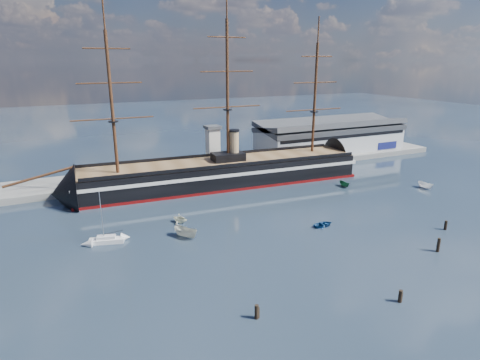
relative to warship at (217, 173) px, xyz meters
name	(u,v)px	position (x,y,z in m)	size (l,w,h in m)	color
ground	(247,205)	(0.65, -20.00, -4.04)	(600.00, 600.00, 0.00)	#192635
quay	(228,170)	(10.65, 16.00, -4.04)	(180.00, 18.00, 2.00)	slate
warehouse	(330,136)	(58.65, 20.00, 3.95)	(63.00, 21.00, 11.60)	#B7BABC
quay_tower	(213,147)	(3.65, 13.00, 5.72)	(5.00, 5.00, 15.00)	silver
warship	(217,173)	(0.00, 0.00, 0.00)	(113.32, 21.36, 53.94)	black
sailboat	(106,240)	(-37.69, -28.91, -3.29)	(7.69, 4.06, 11.81)	silver
motorboat_a	(186,238)	(-21.12, -33.66, -4.04)	(7.57, 2.78, 3.03)	beige
motorboat_b	(323,226)	(10.79, -41.46, -4.04)	(3.16, 1.27, 1.48)	navy
motorboat_c	(344,187)	(35.71, -18.41, -4.04)	(5.15, 1.89, 2.06)	#195031
motorboat_d	(180,223)	(-19.81, -24.65, -4.04)	(6.84, 2.96, 2.51)	silver
motorboat_f	(425,189)	(57.39, -30.41, -4.04)	(6.24, 2.29, 2.49)	white
piling_near_left	(256,319)	(-20.21, -66.63, -4.04)	(0.64, 0.64, 3.10)	black
piling_near_mid	(400,302)	(3.27, -72.65, -4.04)	(0.64, 0.64, 2.89)	black
piling_near_right	(437,252)	(24.39, -62.41, -4.04)	(0.64, 0.64, 3.75)	black
piling_far_right	(445,230)	(35.62, -55.16, -4.04)	(0.64, 0.64, 2.96)	black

